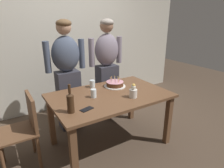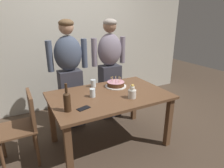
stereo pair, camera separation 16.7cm
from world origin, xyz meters
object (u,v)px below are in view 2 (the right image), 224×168
Objects in this scene: water_glass_near at (93,93)px; dining_chair at (24,123)px; wine_bottle at (67,101)px; person_woman_cardigan at (110,68)px; flower_vase at (132,92)px; birthday_cake at (116,84)px; person_man_bearded at (70,74)px; water_glass_far at (93,83)px; cell_phone at (84,108)px.

water_glass_near is 0.12× the size of dining_chair.
person_woman_cardigan is at bearing 43.37° from wine_bottle.
flower_vase is (0.80, -0.03, -0.04)m from wine_bottle.
birthday_cake is 2.82× the size of water_glass_near.
person_woman_cardigan reaches higher than wine_bottle.
person_man_bearded is at bearing 126.81° from dining_chair.
cell_phone is (-0.36, -0.59, -0.05)m from water_glass_far.
water_glass_far is at bearing 122.14° from person_man_bearded.
water_glass_near reaches higher than cell_phone.
person_woman_cardigan is (0.17, 0.51, 0.10)m from birthday_cake.
water_glass_near is 0.93m from person_woman_cardigan.
birthday_cake reaches higher than dining_chair.
wine_bottle is 0.98m from person_man_bearded.
water_glass_far is at bearing 114.19° from flower_vase.
water_glass_far is 0.06× the size of person_woman_cardigan.
person_woman_cardigan is at bearing 111.10° from dining_chair.
water_glass_near is 0.34m from cell_phone.
person_man_bearded is (-0.52, 0.51, 0.10)m from birthday_cake.
flower_vase is 0.21× the size of dining_chair.
flower_vase is at bearing -65.81° from water_glass_far.
water_glass_far is at bearing 38.87° from person_woman_cardigan.
person_woman_cardigan is 1.90× the size of dining_chair.
wine_bottle is at bearing 178.07° from flower_vase.
wine_bottle is at bearing -148.84° from water_glass_near.
water_glass_far is 0.06× the size of person_man_bearded.
cell_phone is at bearing -9.26° from wine_bottle.
flower_vase is at bearing 78.80° from person_woman_cardigan.
wine_bottle is 0.19× the size of person_man_bearded.
birthday_cake is 0.18× the size of person_man_bearded.
cell_phone is at bearing 49.47° from person_woman_cardigan.
dining_chair reaches higher than cell_phone.
water_glass_near is at bearing 96.52° from person_man_bearded.
cell_phone is 0.09× the size of person_woman_cardigan.
person_woman_cardigan is at bearing 78.80° from flower_vase.
wine_bottle is at bearing 72.13° from person_man_bearded.
water_glass_far is at bearing 46.76° from wine_bottle.
person_woman_cardigan is (0.82, 0.96, 0.13)m from cell_phone.
flower_vase reaches higher than dining_chair.
person_woman_cardigan is at bearing 38.87° from water_glass_far.
wine_bottle is 0.19× the size of person_woman_cardigan.
person_man_bearded is (0.30, 0.93, 0.02)m from wine_bottle.
water_glass_far is 1.02m from dining_chair.
person_woman_cardigan reaches higher than water_glass_near.
flower_vase is 1.08m from person_man_bearded.
water_glass_far is 0.58× the size of flower_vase.
water_glass_far is at bearing 65.79° from water_glass_near.
flower_vase is at bearing -92.48° from birthday_cake.
wine_bottle is 0.80m from flower_vase.
cell_phone is 1.27m from person_woman_cardigan.
water_glass_far is at bearing 152.98° from birthday_cake.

